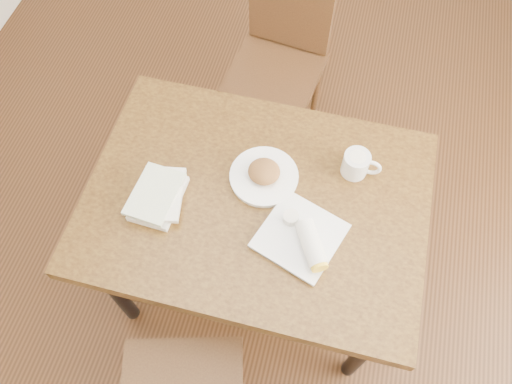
% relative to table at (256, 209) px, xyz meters
% --- Properties ---
extents(ground, '(4.00, 5.00, 0.01)m').
position_rel_table_xyz_m(ground, '(0.00, 0.00, -0.67)').
color(ground, '#472814').
rests_on(ground, ground).
extents(table, '(1.21, 0.88, 0.75)m').
position_rel_table_xyz_m(table, '(0.00, 0.00, 0.00)').
color(table, brown).
rests_on(table, ground).
extents(chair_far, '(0.47, 0.47, 0.95)m').
position_rel_table_xyz_m(chair_far, '(-0.11, 0.91, -0.12)').
color(chair_far, '#462A14').
rests_on(chair_far, ground).
extents(plate_scone, '(0.25, 0.25, 0.08)m').
position_rel_table_xyz_m(plate_scone, '(0.01, 0.09, 0.11)').
color(plate_scone, white).
rests_on(plate_scone, table).
extents(coffee_mug, '(0.14, 0.10, 0.10)m').
position_rel_table_xyz_m(coffee_mug, '(0.32, 0.20, 0.13)').
color(coffee_mug, white).
rests_on(coffee_mug, table).
extents(plate_burrito, '(0.33, 0.33, 0.09)m').
position_rel_table_xyz_m(plate_burrito, '(0.19, -0.12, 0.11)').
color(plate_burrito, white).
rests_on(plate_burrito, table).
extents(book_stack, '(0.19, 0.24, 0.06)m').
position_rel_table_xyz_m(book_stack, '(-0.33, -0.09, 0.11)').
color(book_stack, white).
rests_on(book_stack, table).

